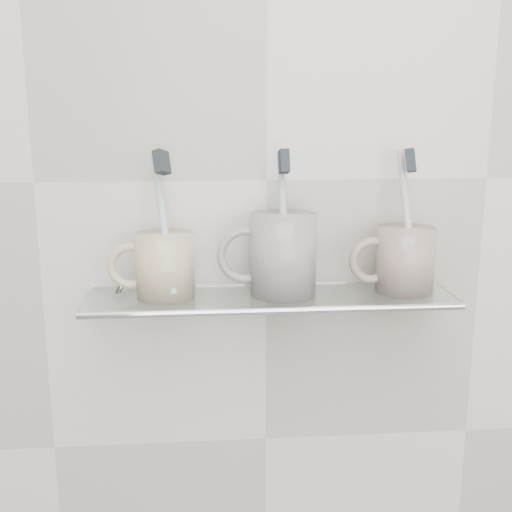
{
  "coord_description": "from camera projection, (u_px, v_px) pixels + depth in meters",
  "views": [
    {
      "loc": [
        -0.09,
        0.2,
        1.35
      ],
      "look_at": [
        -0.02,
        1.04,
        1.16
      ],
      "focal_mm": 45.0,
      "sensor_mm": 36.0,
      "label": 1
    }
  ],
  "objects": [
    {
      "name": "mug_right",
      "position": [
        405.0,
        260.0,
        0.88
      ],
      "size": [
        0.08,
        0.08,
        0.09
      ],
      "primitive_type": "cylinder",
      "rotation": [
        0.0,
        0.0,
        0.02
      ],
      "color": "silver",
      "rests_on": "shelf_glass"
    },
    {
      "name": "bristles_right",
      "position": [
        411.0,
        160.0,
        0.85
      ],
      "size": [
        0.02,
        0.03,
        0.04
      ],
      "primitive_type": "cube",
      "rotation": [
        -0.19,
        -0.17,
        -0.36
      ],
      "color": "#23282E",
      "rests_on": "toothbrush_right"
    },
    {
      "name": "mug_left_handle",
      "position": [
        131.0,
        266.0,
        0.85
      ],
      "size": [
        0.06,
        0.01,
        0.06
      ],
      "primitive_type": "torus",
      "rotation": [
        1.57,
        0.0,
        0.0
      ],
      "color": "beige",
      "rests_on": "mug_left"
    },
    {
      "name": "mug_center",
      "position": [
        283.0,
        255.0,
        0.87
      ],
      "size": [
        0.1,
        0.1,
        0.11
      ],
      "primitive_type": "cylinder",
      "rotation": [
        0.0,
        0.0,
        -0.16
      ],
      "color": "white",
      "rests_on": "shelf_glass"
    },
    {
      "name": "wall_back",
      "position": [
        266.0,
        180.0,
        0.9
      ],
      "size": [
        2.5,
        0.0,
        2.5
      ],
      "primitive_type": "plane",
      "rotation": [
        1.57,
        0.0,
        0.0
      ],
      "color": "silver",
      "rests_on": "ground"
    },
    {
      "name": "mug_center_handle",
      "position": [
        246.0,
        255.0,
        0.86
      ],
      "size": [
        0.08,
        0.01,
        0.08
      ],
      "primitive_type": "torus",
      "rotation": [
        1.57,
        0.0,
        0.0
      ],
      "color": "white",
      "rests_on": "mug_center"
    },
    {
      "name": "shelf_glass",
      "position": [
        270.0,
        298.0,
        0.88
      ],
      "size": [
        0.5,
        0.12,
        0.01
      ],
      "primitive_type": "cube",
      "color": "silver",
      "rests_on": "wall_back"
    },
    {
      "name": "bracket_right",
      "position": [
        409.0,
        292.0,
        0.94
      ],
      "size": [
        0.02,
        0.03,
        0.02
      ],
      "primitive_type": "cylinder",
      "rotation": [
        1.57,
        0.0,
        0.0
      ],
      "color": "silver",
      "rests_on": "wall_back"
    },
    {
      "name": "bristles_left",
      "position": [
        162.0,
        162.0,
        0.83
      ],
      "size": [
        0.03,
        0.03,
        0.04
      ],
      "primitive_type": "cube",
      "rotation": [
        -0.28,
        -0.3,
        -0.48
      ],
      "color": "#23282E",
      "rests_on": "toothbrush_left"
    },
    {
      "name": "toothbrush_right",
      "position": [
        407.0,
        220.0,
        0.87
      ],
      "size": [
        0.03,
        0.06,
        0.19
      ],
      "primitive_type": "cylinder",
      "rotation": [
        -0.19,
        -0.17,
        -0.36
      ],
      "color": "beige",
      "rests_on": "mug_right"
    },
    {
      "name": "toothbrush_center",
      "position": [
        283.0,
        221.0,
        0.86
      ],
      "size": [
        0.01,
        0.06,
        0.19
      ],
      "primitive_type": "cylinder",
      "rotation": [
        -0.26,
        -0.01,
        0.03
      ],
      "color": "#B5B7C8",
      "rests_on": "mug_center"
    },
    {
      "name": "mug_left",
      "position": [
        165.0,
        265.0,
        0.86
      ],
      "size": [
        0.1,
        0.1,
        0.09
      ],
      "primitive_type": "cylinder",
      "rotation": [
        0.0,
        0.0,
        -0.37
      ],
      "color": "beige",
      "rests_on": "shelf_glass"
    },
    {
      "name": "mug_right_handle",
      "position": [
        372.0,
        260.0,
        0.88
      ],
      "size": [
        0.07,
        0.01,
        0.07
      ],
      "primitive_type": "torus",
      "rotation": [
        1.57,
        0.0,
        0.0
      ],
      "color": "silver",
      "rests_on": "mug_right"
    },
    {
      "name": "bracket_left",
      "position": [
        120.0,
        299.0,
        0.91
      ],
      "size": [
        0.02,
        0.03,
        0.02
      ],
      "primitive_type": "cylinder",
      "rotation": [
        1.57,
        0.0,
        0.0
      ],
      "color": "silver",
      "rests_on": "wall_back"
    },
    {
      "name": "chrome_cap",
      "position": [
        423.0,
        285.0,
        0.9
      ],
      "size": [
        0.04,
        0.04,
        0.01
      ],
      "primitive_type": "cylinder",
      "color": "silver",
      "rests_on": "shelf_glass"
    },
    {
      "name": "bristles_center",
      "position": [
        284.0,
        161.0,
        0.84
      ],
      "size": [
        0.01,
        0.03,
        0.03
      ],
      "primitive_type": "cube",
      "rotation": [
        -0.26,
        -0.01,
        0.03
      ],
      "color": "#23282E",
      "rests_on": "toothbrush_center"
    },
    {
      "name": "shelf_rail",
      "position": [
        275.0,
        311.0,
        0.82
      ],
      "size": [
        0.5,
        0.01,
        0.01
      ],
      "primitive_type": "cylinder",
      "rotation": [
        0.0,
        1.57,
        0.0
      ],
      "color": "silver",
      "rests_on": "shelf_glass"
    },
    {
      "name": "toothbrush_left",
      "position": [
        164.0,
        223.0,
        0.85
      ],
      "size": [
        0.04,
        0.08,
        0.18
      ],
      "primitive_type": "cylinder",
      "rotation": [
        -0.28,
        -0.3,
        -0.48
      ],
      "color": "silver",
      "rests_on": "mug_left"
    }
  ]
}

